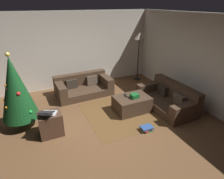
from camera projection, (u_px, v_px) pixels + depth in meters
ground_plane at (101, 132)px, 4.53m from camera, size 6.40×6.40×0.00m
rear_partition at (67, 51)px, 6.58m from camera, size 6.40×0.12×2.60m
corner_partition at (207, 64)px, 5.18m from camera, size 0.12×6.40×2.60m
couch_left at (83, 87)px, 6.37m from camera, size 1.82×1.04×0.65m
couch_right at (169, 99)px, 5.53m from camera, size 0.97×1.77×0.72m
ottoman at (132, 104)px, 5.36m from camera, size 0.97×0.68×0.44m
gift_box at (135, 96)px, 5.20m from camera, size 0.23×0.20×0.12m
tv_remote at (126, 96)px, 5.32m from camera, size 0.09×0.17×0.02m
christmas_tree at (15, 89)px, 4.36m from camera, size 0.86×0.86×1.88m
side_table at (51, 124)px, 4.37m from camera, size 0.52×0.44×0.55m
laptop at (48, 113)px, 4.18m from camera, size 0.47×0.50×0.18m
book_stack at (147, 128)px, 4.59m from camera, size 0.31×0.25×0.11m
corner_lamp at (139, 40)px, 7.02m from camera, size 0.36×0.36×1.83m
area_rug at (131, 110)px, 5.45m from camera, size 2.60×2.00×0.01m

